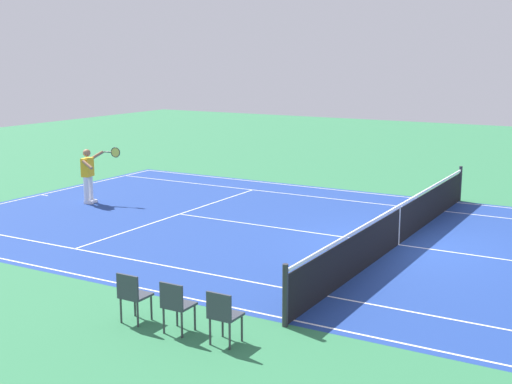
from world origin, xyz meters
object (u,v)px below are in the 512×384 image
Objects in this scene: tennis_net at (399,225)px; tennis_ball at (327,248)px; tennis_player_near at (89,173)px; spectator_chair_2 at (132,294)px; spectator_chair_0 at (223,313)px; spectator_chair_1 at (176,303)px.

tennis_net reaches higher than tennis_ball.
tennis_ball is at bearing 172.84° from tennis_player_near.
tennis_net is 7.31m from spectator_chair_2.
tennis_player_near reaches higher than spectator_chair_0.
tennis_player_near reaches higher than spectator_chair_2.
tennis_net is at bearing -108.19° from spectator_chair_2.
spectator_chair_1 is 0.90m from spectator_chair_2.
spectator_chair_1 reaches higher than tennis_ball.
tennis_player_near is 1.93× the size of spectator_chair_1.
tennis_net is at bearing -101.26° from spectator_chair_1.
tennis_ball is at bearing -99.51° from spectator_chair_2.
tennis_net is at bearing -179.23° from tennis_player_near.
spectator_chair_2 is (2.28, 6.95, 0.03)m from tennis_net.
tennis_player_near is at bearing -42.74° from spectator_chair_2.
tennis_net reaches higher than spectator_chair_0.
spectator_chair_1 and spectator_chair_2 have the same top height.
tennis_ball is 0.08× the size of spectator_chair_0.
spectator_chair_1 is at bearing 89.33° from tennis_ball.
tennis_player_near is at bearing 0.77° from tennis_net.
tennis_ball is 5.85m from spectator_chair_0.
spectator_chair_1 is at bearing 180.00° from spectator_chair_2.
tennis_net reaches higher than spectator_chair_1.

